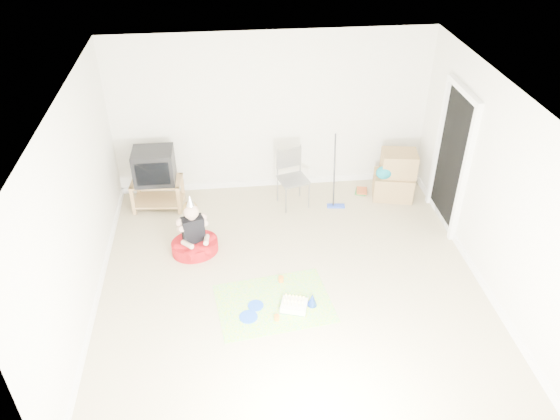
{
  "coord_description": "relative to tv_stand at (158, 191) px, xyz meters",
  "views": [
    {
      "loc": [
        -0.74,
        -5.37,
        4.86
      ],
      "look_at": [
        -0.1,
        0.4,
        0.9
      ],
      "focal_mm": 35.0,
      "sensor_mm": 36.0,
      "label": 1
    }
  ],
  "objects": [
    {
      "name": "orange_cup_far",
      "position": [
        1.6,
        -2.69,
        -0.24
      ],
      "size": [
        0.08,
        0.08,
        0.07
      ],
      "primitive_type": "cylinder",
      "rotation": [
        0.0,
        0.0,
        -0.28
      ],
      "color": "orange",
      "rests_on": "party_mat"
    },
    {
      "name": "blue_plate_near",
      "position": [
        1.36,
        -2.42,
        -0.27
      ],
      "size": [
        0.23,
        0.23,
        0.01
      ],
      "primitive_type": "cylinder",
      "rotation": [
        0.0,
        0.0,
        0.16
      ],
      "color": "blue",
      "rests_on": "party_mat"
    },
    {
      "name": "cardboard_boxes",
      "position": [
        3.78,
        -0.11,
        0.1
      ],
      "size": [
        0.72,
        0.6,
        0.79
      ],
      "color": "#99784A",
      "rests_on": "ground"
    },
    {
      "name": "blue_party_hat",
      "position": [
        2.06,
        -2.48,
        -0.19
      ],
      "size": [
        0.16,
        0.16,
        0.18
      ],
      "primitive_type": "cone",
      "rotation": [
        0.0,
        0.0,
        0.35
      ],
      "color": "#1739A2",
      "rests_on": "party_mat"
    },
    {
      "name": "orange_cup_near",
      "position": [
        1.72,
        -2.0,
        -0.24
      ],
      "size": [
        0.09,
        0.09,
        0.08
      ],
      "primitive_type": "cylinder",
      "rotation": [
        0.0,
        0.0,
        0.47
      ],
      "color": "orange",
      "rests_on": "party_mat"
    },
    {
      "name": "ground",
      "position": [
        1.85,
        -2.03,
        -0.28
      ],
      "size": [
        5.0,
        5.0,
        0.0
      ],
      "primitive_type": "plane",
      "color": "tan",
      "rests_on": "ground"
    },
    {
      "name": "blue_plate_far",
      "position": [
        1.25,
        -2.6,
        -0.27
      ],
      "size": [
        0.28,
        0.28,
        0.01
      ],
      "primitive_type": "cylinder",
      "rotation": [
        0.0,
        0.0,
        0.3
      ],
      "color": "blue",
      "rests_on": "party_mat"
    },
    {
      "name": "seated_woman",
      "position": [
        0.59,
        -1.22,
        -0.08
      ],
      "size": [
        0.82,
        0.82,
        0.95
      ],
      "color": "#AD0F15",
      "rests_on": "ground"
    },
    {
      "name": "party_mat",
      "position": [
        1.59,
        -2.39,
        -0.28
      ],
      "size": [
        1.55,
        1.21,
        0.01
      ],
      "primitive_type": "cube",
      "rotation": [
        0.0,
        0.0,
        0.13
      ],
      "color": "#DB2E8D",
      "rests_on": "ground"
    },
    {
      "name": "tv_stand",
      "position": [
        0.0,
        0.0,
        0.0
      ],
      "size": [
        0.81,
        0.55,
        0.48
      ],
      "color": "#A77E4B",
      "rests_on": "ground"
    },
    {
      "name": "birthday_cake",
      "position": [
        1.83,
        -2.51,
        -0.24
      ],
      "size": [
        0.38,
        0.33,
        0.15
      ],
      "color": "white",
      "rests_on": "party_mat"
    },
    {
      "name": "book_pile",
      "position": [
        3.31,
        0.06,
        -0.26
      ],
      "size": [
        0.24,
        0.28,
        0.05
      ],
      "color": "#23692A",
      "rests_on": "ground"
    },
    {
      "name": "floor_mop",
      "position": [
        2.79,
        -0.32,
        -0.02
      ],
      "size": [
        0.29,
        0.38,
        1.13
      ],
      "color": "blue",
      "rests_on": "ground"
    },
    {
      "name": "folding_chair",
      "position": [
        2.12,
        -0.18,
        0.18
      ],
      "size": [
        0.52,
        0.5,
        0.95
      ],
      "color": "gray",
      "rests_on": "ground"
    },
    {
      "name": "crt_tv",
      "position": [
        0.0,
        -0.0,
        0.46
      ],
      "size": [
        0.61,
        0.51,
        0.52
      ],
      "primitive_type": "cube",
      "rotation": [
        0.0,
        0.0,
        -0.01
      ],
      "color": "black",
      "rests_on": "tv_stand"
    },
    {
      "name": "doorway_recess",
      "position": [
        4.33,
        -0.83,
        0.74
      ],
      "size": [
        0.02,
        0.9,
        2.05
      ],
      "primitive_type": "cube",
      "color": "black",
      "rests_on": "ground"
    }
  ]
}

